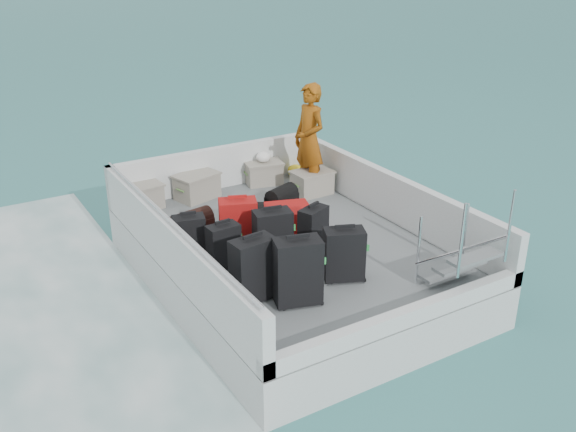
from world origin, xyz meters
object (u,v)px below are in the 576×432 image
at_px(suitcase_4, 273,236).
at_px(crate_2, 264,173).
at_px(crate_3, 312,183).
at_px(suitcase_2, 190,238).
at_px(suitcase_7, 313,228).
at_px(passenger, 309,140).
at_px(suitcase_3, 298,272).
at_px(suitcase_1, 224,247).
at_px(suitcase_6, 344,255).
at_px(suitcase_0, 254,270).
at_px(crate_0, 141,198).
at_px(suitcase_8, 281,219).
at_px(crate_1, 197,187).
at_px(suitcase_5, 238,224).

bearing_deg(suitcase_4, crate_2, 76.05).
bearing_deg(suitcase_4, crate_3, 57.61).
distance_m(suitcase_2, suitcase_7, 1.66).
bearing_deg(passenger, crate_3, -0.63).
relative_size(suitcase_3, suitcase_4, 1.15).
distance_m(suitcase_1, suitcase_6, 1.52).
bearing_deg(suitcase_3, suitcase_4, 91.52).
bearing_deg(crate_3, suitcase_1, -146.11).
xyz_separation_m(suitcase_0, suitcase_1, (0.04, 0.88, -0.09)).
bearing_deg(passenger, suitcase_6, -26.97).
bearing_deg(crate_0, suitcase_2, -90.25).
bearing_deg(suitcase_8, crate_2, -3.62).
relative_size(suitcase_2, suitcase_6, 0.89).
height_order(suitcase_3, passenger, passenger).
relative_size(suitcase_4, crate_2, 1.20).
bearing_deg(suitcase_3, suitcase_6, 29.54).
bearing_deg(crate_3, suitcase_7, -122.60).
bearing_deg(crate_1, passenger, -22.38).
xyz_separation_m(suitcase_3, passenger, (2.01, 2.89, 0.50)).
bearing_deg(suitcase_5, crate_1, 104.98).
xyz_separation_m(crate_2, passenger, (0.44, -0.75, 0.73)).
distance_m(suitcase_3, suitcase_8, 2.06).
xyz_separation_m(suitcase_0, suitcase_2, (-0.22, 1.36, -0.09)).
distance_m(suitcase_3, passenger, 3.55).
bearing_deg(suitcase_2, suitcase_7, -5.01).
xyz_separation_m(suitcase_7, crate_3, (1.07, 1.67, -0.11)).
bearing_deg(suitcase_5, suitcase_0, -87.87).
distance_m(crate_0, crate_2, 2.17).
bearing_deg(suitcase_6, crate_3, 88.33).
distance_m(suitcase_4, crate_2, 2.88).
relative_size(crate_1, crate_2, 1.09).
bearing_deg(suitcase_3, crate_1, 101.28).
height_order(suitcase_2, suitcase_6, suitcase_6).
bearing_deg(suitcase_5, suitcase_2, -161.21).
bearing_deg(suitcase_2, suitcase_3, -54.96).
height_order(suitcase_2, suitcase_3, suitcase_3).
relative_size(suitcase_2, suitcase_7, 1.02).
bearing_deg(crate_1, crate_2, 2.20).
xyz_separation_m(suitcase_6, crate_2, (0.79, 3.45, -0.16)).
bearing_deg(suitcase_0, suitcase_5, 64.91).
distance_m(suitcase_3, suitcase_5, 1.65).
distance_m(suitcase_7, crate_1, 2.55).
bearing_deg(suitcase_8, suitcase_1, 135.89).
height_order(suitcase_8, passenger, passenger).
bearing_deg(crate_0, crate_1, -2.99).
bearing_deg(crate_2, crate_1, -177.80).
bearing_deg(passenger, suitcase_5, -59.81).
height_order(suitcase_0, suitcase_4, suitcase_0).
distance_m(suitcase_0, suitcase_2, 1.38).
distance_m(suitcase_8, crate_1, 1.82).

